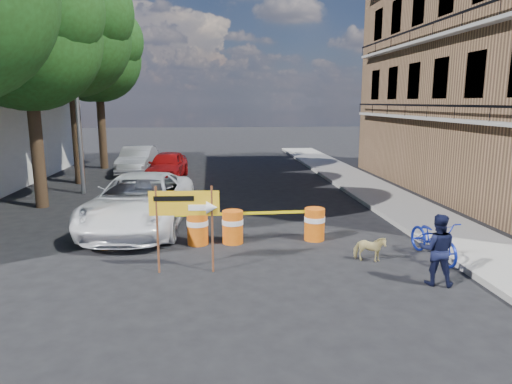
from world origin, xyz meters
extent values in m
plane|color=black|center=(0.00, 0.00, 0.00)|extent=(120.00, 120.00, 0.00)
cube|color=gray|center=(6.20, 6.00, 0.07)|extent=(2.40, 40.00, 0.15)
cylinder|color=#332316|center=(-6.80, 7.00, 2.38)|extent=(0.44, 0.44, 4.76)
sphere|color=#1E4112|center=(-6.80, 7.00, 5.95)|extent=(5.00, 5.00, 5.00)
sphere|color=#1E4112|center=(-5.92, 6.50, 6.80)|extent=(3.75, 3.75, 3.75)
sphere|color=#1E4112|center=(-7.55, 7.62, 5.27)|extent=(3.50, 3.50, 3.50)
cylinder|color=#332316|center=(-6.80, 12.00, 2.66)|extent=(0.44, 0.44, 5.32)
sphere|color=#1E4112|center=(-6.80, 12.00, 6.65)|extent=(5.40, 5.40, 5.40)
sphere|color=#1E4112|center=(-5.85, 11.46, 7.60)|extent=(4.05, 4.05, 4.05)
sphere|color=#1E4112|center=(-7.61, 12.68, 5.89)|extent=(3.78, 3.78, 3.78)
cylinder|color=#332316|center=(-6.80, 17.00, 2.46)|extent=(0.44, 0.44, 4.93)
sphere|color=#1E4112|center=(-6.80, 17.00, 6.16)|extent=(4.80, 4.80, 4.80)
sphere|color=#1E4112|center=(-5.96, 16.52, 7.04)|extent=(3.60, 3.60, 3.60)
sphere|color=#1E4112|center=(-7.52, 17.60, 5.46)|extent=(3.36, 3.36, 3.36)
cylinder|color=gray|center=(-6.00, 9.50, 4.00)|extent=(0.16, 0.16, 8.00)
cylinder|color=#E25A0D|center=(-3.40, 1.98, 0.45)|extent=(0.56, 0.56, 0.90)
cylinder|color=white|center=(-3.40, 1.98, 0.60)|extent=(0.58, 0.58, 0.14)
cylinder|color=#E25A0D|center=(-1.02, 1.99, 0.45)|extent=(0.56, 0.56, 0.90)
cylinder|color=white|center=(-1.02, 1.99, 0.60)|extent=(0.58, 0.58, 0.14)
cylinder|color=#E25A0D|center=(-0.07, 2.00, 0.45)|extent=(0.56, 0.56, 0.90)
cylinder|color=white|center=(-0.07, 2.00, 0.60)|extent=(0.58, 0.58, 0.14)
cylinder|color=#E25A0D|center=(2.20, 2.07, 0.45)|extent=(0.56, 0.56, 0.90)
cylinder|color=white|center=(2.20, 2.07, 0.60)|extent=(0.58, 0.58, 0.14)
cylinder|color=#592D19|center=(-1.83, -0.04, 0.99)|extent=(0.05, 0.05, 1.99)
cylinder|color=#592D19|center=(-0.62, -0.10, 0.99)|extent=(0.05, 0.05, 1.99)
cube|color=yellow|center=(-1.23, -0.07, 1.60)|extent=(1.54, 0.11, 0.55)
cube|color=white|center=(-0.92, -0.11, 1.50)|extent=(0.44, 0.03, 0.13)
cone|color=white|center=(-0.62, -0.12, 1.50)|extent=(0.26, 0.30, 0.29)
cube|color=black|center=(-1.45, -0.08, 1.71)|extent=(0.88, 0.06, 0.11)
imported|color=black|center=(4.04, -1.27, 0.76)|extent=(0.90, 0.81, 1.52)
imported|color=#12239A|center=(4.74, 0.25, 0.97)|extent=(0.78, 1.08, 1.93)
imported|color=tan|center=(3.13, 0.21, 0.32)|extent=(0.83, 0.60, 0.64)
imported|color=white|center=(-2.80, 3.86, 0.81)|extent=(3.16, 6.01, 1.61)
imported|color=#A20D0D|center=(-2.80, 12.83, 0.69)|extent=(2.06, 4.21, 1.38)
imported|color=#ABADB2|center=(-4.54, 14.81, 0.73)|extent=(1.74, 4.47, 1.45)
camera|label=1|loc=(-0.61, -9.94, 3.78)|focal=32.00mm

